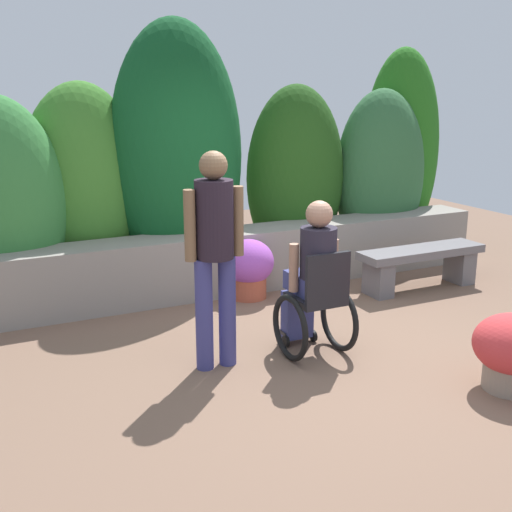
% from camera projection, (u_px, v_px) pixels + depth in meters
% --- Properties ---
extents(ground_plane, '(12.53, 12.53, 0.00)m').
position_uv_depth(ground_plane, '(318.00, 355.00, 5.43)').
color(ground_plane, brown).
extents(stone_retaining_wall, '(6.53, 0.52, 0.67)m').
position_uv_depth(stone_retaining_wall, '(226.00, 261.00, 7.05)').
color(stone_retaining_wall, gray).
rests_on(stone_retaining_wall, ground).
extents(hedge_backdrop, '(7.18, 1.23, 2.93)m').
position_uv_depth(hedge_backdrop, '(206.00, 175.00, 7.35)').
color(hedge_backdrop, '#144D16').
rests_on(hedge_backdrop, ground).
extents(stone_bench, '(1.52, 0.39, 0.47)m').
position_uv_depth(stone_bench, '(421.00, 262.00, 7.13)').
color(stone_bench, slate).
rests_on(stone_bench, ground).
extents(person_in_wheelchair, '(0.53, 0.66, 1.33)m').
position_uv_depth(person_in_wheelchair, '(314.00, 283.00, 5.31)').
color(person_in_wheelchair, black).
rests_on(person_in_wheelchair, ground).
extents(person_standing_companion, '(0.49, 0.30, 1.75)m').
position_uv_depth(person_standing_companion, '(215.00, 246.00, 4.95)').
color(person_standing_companion, '#3A3B7C').
rests_on(person_standing_companion, ground).
extents(flower_pot_terracotta_by_wall, '(0.55, 0.55, 0.64)m').
position_uv_depth(flower_pot_terracotta_by_wall, '(249.00, 267.00, 6.82)').
color(flower_pot_terracotta_by_wall, '#AD4E36').
rests_on(flower_pot_terracotta_by_wall, ground).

